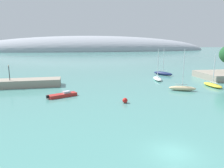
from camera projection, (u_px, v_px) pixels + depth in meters
name	position (u px, v px, depth m)	size (l,w,h in m)	color
water	(173.00, 153.00, 20.28)	(600.00, 600.00, 0.00)	teal
shore_outcrop	(223.00, 75.00, 59.91)	(12.29, 11.59, 1.77)	gray
breakwater_rocks	(5.00, 84.00, 48.48)	(24.93, 4.56, 1.75)	gray
distant_ridge	(91.00, 51.00, 226.53)	(256.16, 63.22, 31.13)	#999EA8
sailboat_white_near_shore	(157.00, 78.00, 57.62)	(2.85, 6.21, 8.38)	white
sailboat_sand_mid_mooring	(182.00, 88.00, 45.42)	(5.81, 3.63, 8.91)	#C6B284
sailboat_yellow_outer_mooring	(213.00, 85.00, 49.37)	(2.36, 6.07, 7.64)	yellow
sailboat_navy_end_of_line	(163.00, 73.00, 66.09)	(5.19, 6.59, 8.38)	navy
motorboat_red_foreground	(63.00, 95.00, 40.47)	(5.72, 3.78, 1.02)	red
mooring_buoy_red	(125.00, 100.00, 36.47)	(0.90, 0.90, 0.90)	red
harbor_lamp_post	(9.00, 71.00, 47.33)	(0.36, 0.36, 3.56)	black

